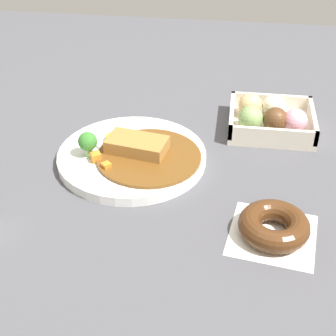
# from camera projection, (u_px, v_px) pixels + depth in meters

# --- Properties ---
(ground_plane) EXTENTS (1.60, 1.60, 0.00)m
(ground_plane) POSITION_uv_depth(u_px,v_px,m) (166.00, 155.00, 0.94)
(ground_plane) COLOR #4C4C51
(curry_plate) EXTENTS (0.27, 0.27, 0.07)m
(curry_plate) POSITION_uv_depth(u_px,v_px,m) (133.00, 155.00, 0.92)
(curry_plate) COLOR white
(curry_plate) RESTS_ON ground_plane
(donut_box) EXTENTS (0.17, 0.15, 0.06)m
(donut_box) POSITION_uv_depth(u_px,v_px,m) (270.00, 118.00, 1.01)
(donut_box) COLOR beige
(donut_box) RESTS_ON ground_plane
(chocolate_ring_donut) EXTENTS (0.15, 0.15, 0.04)m
(chocolate_ring_donut) POSITION_uv_depth(u_px,v_px,m) (274.00, 226.00, 0.75)
(chocolate_ring_donut) COLOR white
(chocolate_ring_donut) RESTS_ON ground_plane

